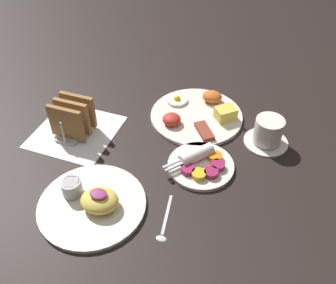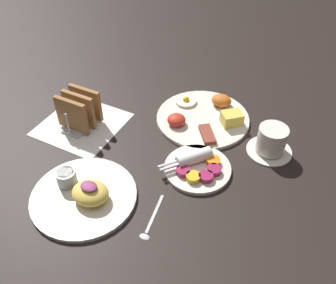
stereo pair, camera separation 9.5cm
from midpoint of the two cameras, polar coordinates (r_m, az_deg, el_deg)
The scene contains 8 objects.
ground_plane at distance 0.98m, azimuth -6.12°, elevation -2.46°, with size 3.00×3.00×0.00m, color black.
napkin_flat at distance 1.10m, azimuth -16.31°, elevation 1.42°, with size 0.22×0.22×0.00m.
plate_breakfast at distance 1.10m, azimuth 2.13°, elevation 4.22°, with size 0.27×0.27×0.05m.
plate_condiments at distance 0.95m, azimuth 2.15°, elevation -3.48°, with size 0.17×0.17×0.04m.
plate_foreground at distance 0.89m, azimuth -14.58°, elevation -8.95°, with size 0.25×0.25×0.06m.
toast_rack at distance 1.07m, azimuth -16.82°, elevation 3.45°, with size 0.10×0.12×0.10m.
coffee_cup at distance 1.02m, azimuth 12.44°, elevation 1.33°, with size 0.12×0.12×0.08m.
teaspoon at distance 0.84m, azimuth -3.92°, elevation -12.72°, with size 0.03×0.13×0.01m.
Camera 1 is at (0.29, -0.64, 0.69)m, focal length 40.00 mm.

